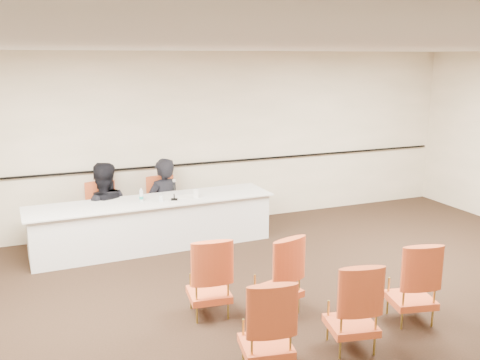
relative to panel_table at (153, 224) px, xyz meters
name	(u,v)px	position (x,y,z in m)	size (l,w,h in m)	color
floor	(310,324)	(1.03, -3.12, -0.38)	(10.00, 10.00, 0.00)	black
ceiling	(319,47)	(1.03, -3.12, 2.62)	(10.00, 10.00, 0.00)	silver
wall_back	(198,140)	(1.03, 0.88, 1.12)	(10.00, 0.04, 3.00)	beige
wall_rail	(199,163)	(1.03, 0.84, 0.72)	(9.80, 0.04, 0.03)	black
panel_table	(153,224)	(0.00, 0.00, 0.00)	(3.76, 0.87, 0.75)	silver
panelist_main	(164,210)	(0.32, 0.57, 0.02)	(0.65, 0.42, 1.77)	black
panelist_main_chair	(164,206)	(0.32, 0.57, 0.10)	(0.50, 0.50, 0.95)	#DC5927
panelist_second	(104,217)	(-0.67, 0.54, 0.03)	(0.86, 0.67, 1.77)	black
panelist_second_chair	(104,213)	(-0.67, 0.54, 0.10)	(0.50, 0.50, 0.95)	#DC5927
papers	(187,196)	(0.56, 0.02, 0.38)	(0.30, 0.22, 0.00)	white
microphone	(174,190)	(0.32, -0.12, 0.53)	(0.11, 0.22, 0.31)	black
water_bottle	(141,195)	(-0.17, 0.00, 0.48)	(0.06, 0.06, 0.20)	teal
drinking_glass	(161,198)	(0.11, -0.11, 0.43)	(0.06, 0.06, 0.10)	silver
coffee_cup	(196,194)	(0.67, -0.12, 0.44)	(0.09, 0.09, 0.13)	white
aud_chair_front_left	(209,276)	(0.07, -2.45, 0.10)	(0.50, 0.50, 0.95)	#DC5927
aud_chair_front_mid	(277,274)	(0.81, -2.70, 0.10)	(0.50, 0.50, 0.95)	#DC5927
aud_chair_back_left	(266,324)	(0.20, -3.72, 0.10)	(0.50, 0.50, 0.95)	#DC5927
aud_chair_back_mid	(352,305)	(1.17, -3.69, 0.10)	(0.50, 0.50, 0.95)	#DC5927
aud_chair_back_right	(412,281)	(2.11, -3.44, 0.10)	(0.50, 0.50, 0.95)	#DC5927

